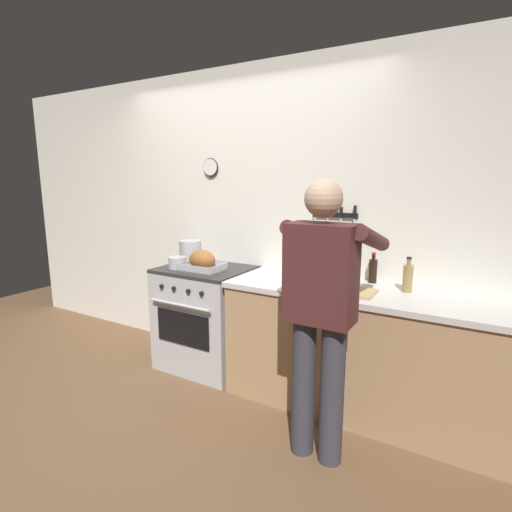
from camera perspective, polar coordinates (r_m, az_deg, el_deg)
The scene contains 14 objects.
ground_plane at distance 3.02m, azimuth -15.70°, elevation -22.78°, with size 8.00×8.00×0.00m, color brown.
wall_back at distance 3.59m, azimuth -1.12°, elevation 5.26°, with size 6.00×0.13×2.60m.
counter_block at distance 3.02m, azimuth 15.42°, elevation -13.01°, with size 2.03×0.65×0.90m.
stove at distance 3.61m, azimuth -7.13°, elevation -8.66°, with size 0.76×0.67×0.90m.
person_cook at distance 2.33m, azimuth 9.33°, elevation -6.87°, with size 0.51×0.63×1.66m.
roasting_pan at distance 3.36m, azimuth -7.69°, elevation -0.81°, with size 0.35×0.26×0.18m.
stock_pot at distance 3.73m, azimuth -9.33°, elevation 0.68°, with size 0.20×0.20×0.20m.
saucepan at distance 3.50m, azimuth -11.13°, elevation -0.93°, with size 0.16×0.16×0.10m.
cutting_board at distance 2.79m, azimuth 12.95°, elevation -4.88°, with size 0.36×0.24×0.02m, color tan.
bottle_hot_sauce at distance 3.20m, azimuth 7.07°, elevation -1.46°, with size 0.05×0.05×0.18m.
bottle_soy_sauce at distance 3.08m, azimuth 16.35°, elevation -1.95°, with size 0.06×0.06×0.23m.
bottle_vinegar at distance 2.90m, azimuth 20.84°, elevation -2.88°, with size 0.07×0.07×0.24m.
bottle_olive_oil at distance 3.03m, azimuth 13.46°, elevation -1.45°, with size 0.06×0.06×0.29m.
bottle_cooking_oil at distance 3.19m, azimuth 8.95°, elevation -1.00°, with size 0.07×0.07×0.25m.
Camera 1 is at (1.87, -1.69, 1.66)m, focal length 28.03 mm.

